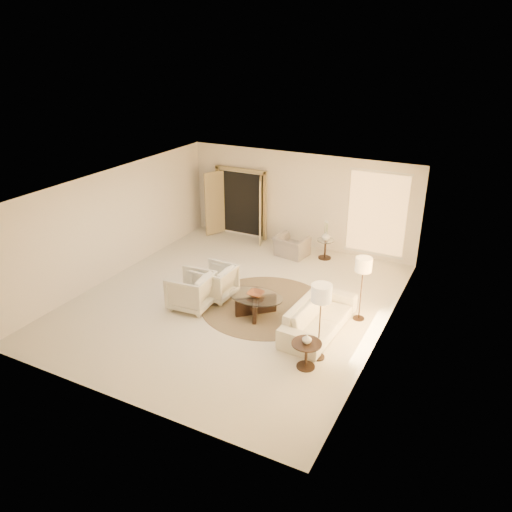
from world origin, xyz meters
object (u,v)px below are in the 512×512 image
at_px(armchair_left, 215,280).
at_px(floor_lamp_near, 363,267).
at_px(end_table, 306,351).
at_px(side_table, 325,247).
at_px(accent_chair, 292,243).
at_px(floor_lamp_far, 321,297).
at_px(sofa, 319,316).
at_px(bowl, 256,294).
at_px(end_vase, 307,339).
at_px(coffee_table, 256,303).
at_px(side_vase, 326,236).
at_px(armchair_right, 191,289).

distance_m(armchair_left, floor_lamp_near, 3.54).
relative_size(end_table, side_table, 1.02).
relative_size(accent_chair, floor_lamp_far, 0.56).
bearing_deg(sofa, side_table, 21.07).
xyz_separation_m(accent_chair, bowl, (0.60, -3.43, 0.12)).
bearing_deg(side_table, floor_lamp_near, -57.19).
xyz_separation_m(floor_lamp_far, end_vase, (-0.10, -0.39, -0.72)).
bearing_deg(accent_chair, bowl, 108.72).
distance_m(coffee_table, end_vase, 2.24).
bearing_deg(floor_lamp_near, sofa, -127.42).
bearing_deg(end_table, floor_lamp_near, 80.01).
height_order(sofa, side_vase, side_vase).
height_order(armchair_right, side_vase, armchair_right).
height_order(coffee_table, end_vase, end_vase).
xyz_separation_m(floor_lamp_near, bowl, (-2.15, -0.86, -0.75)).
bearing_deg(end_vase, side_vase, 105.96).
height_order(side_table, floor_lamp_near, floor_lamp_near).
relative_size(sofa, armchair_right, 2.45).
bearing_deg(floor_lamp_far, side_table, 108.33).
relative_size(armchair_left, bowl, 2.42).
height_order(coffee_table, side_table, side_table).
bearing_deg(floor_lamp_far, end_vase, -103.94).
distance_m(sofa, end_table, 1.39).
relative_size(sofa, coffee_table, 1.51).
bearing_deg(sofa, accent_chair, 34.92).
bearing_deg(armchair_left, armchair_right, -17.02).
relative_size(armchair_right, coffee_table, 0.62).
xyz_separation_m(accent_chair, floor_lamp_far, (2.46, -4.38, 0.97)).
relative_size(accent_chair, end_vase, 4.68).
bearing_deg(sofa, armchair_left, 87.69).
xyz_separation_m(armchair_left, side_vase, (1.57, 3.42, 0.24)).
distance_m(floor_lamp_far, bowl, 2.25).
distance_m(floor_lamp_near, end_vase, 2.33).
distance_m(armchair_right, bowl, 1.53).
xyz_separation_m(sofa, end_table, (0.25, -1.37, 0.04)).
height_order(sofa, accent_chair, accent_chair).
relative_size(side_table, end_vase, 2.93).
xyz_separation_m(end_vase, side_vase, (-1.44, 5.04, 0.05)).
relative_size(armchair_left, armchair_right, 0.95).
relative_size(accent_chair, floor_lamp_near, 0.60).
distance_m(armchair_left, bowl, 1.29).
relative_size(coffee_table, end_vase, 7.92).
height_order(side_table, end_vase, end_vase).
height_order(coffee_table, floor_lamp_far, floor_lamp_far).
distance_m(armchair_left, floor_lamp_far, 3.47).
bearing_deg(sofa, end_table, -166.41).
bearing_deg(floor_lamp_near, end_table, -99.99).
distance_m(end_table, floor_lamp_far, 1.07).
bearing_deg(floor_lamp_near, floor_lamp_far, -99.12).
height_order(floor_lamp_near, bowl, floor_lamp_near).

